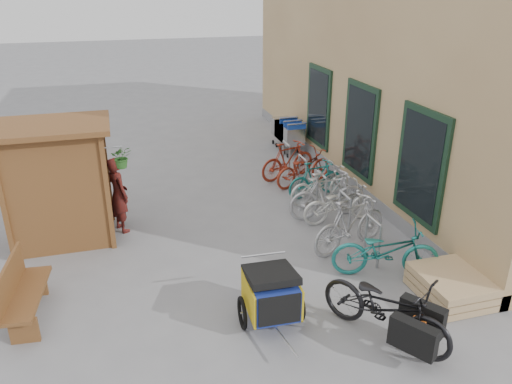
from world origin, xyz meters
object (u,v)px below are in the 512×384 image
object	(u,v)px
child_trailer	(271,292)
bike_6	(304,168)
kiosk	(52,168)
bike_3	(328,195)
bike_0	(386,251)
bike_5	(316,179)
bike_1	(350,224)
cargo_bike	(387,308)
bike_7	(288,160)
bench	(20,291)
pallet_stack	(451,286)
bike_4	(320,184)
shopping_carts	(287,131)
bike_2	(340,203)
person_kiosk	(118,195)

from	to	relation	value
child_trailer	bike_6	xyz separation A→B (m)	(2.50, 5.12, -0.08)
kiosk	bike_3	distance (m)	5.65
kiosk	bike_0	world-z (taller)	kiosk
bike_3	bike_6	distance (m)	1.97
bike_3	bike_5	distance (m)	1.19
kiosk	bike_1	distance (m)	5.81
cargo_bike	bike_7	bearing A→B (deg)	50.82
bench	cargo_bike	bearing A→B (deg)	-15.46
bike_6	bike_7	xyz separation A→B (m)	(-0.24, 0.53, 0.04)
pallet_stack	bike_0	world-z (taller)	bike_0
pallet_stack	bike_5	size ratio (longest dim) A/B	0.81
bench	bike_4	bearing A→B (deg)	30.66
pallet_stack	bike_4	xyz separation A→B (m)	(-0.55, 4.21, 0.23)
bike_6	child_trailer	bearing A→B (deg)	134.08
bike_4	bike_7	size ratio (longest dim) A/B	1.01
bike_0	cargo_bike	bearing A→B (deg)	169.56
bike_1	bike_3	xyz separation A→B (m)	(0.16, 1.44, -0.01)
shopping_carts	cargo_bike	xyz separation A→B (m)	(-1.56, -8.73, -0.09)
child_trailer	bike_7	world-z (taller)	bike_7
bike_3	bike_6	bearing A→B (deg)	-6.81
bike_7	bike_1	bearing A→B (deg)	160.69
bike_1	child_trailer	bearing A→B (deg)	110.84
shopping_carts	bike_6	distance (m)	2.83
bike_2	bike_4	bearing A→B (deg)	-2.73
child_trailer	bike_3	xyz separation A→B (m)	(2.30, 3.17, 0.00)
shopping_carts	bike_0	bearing A→B (deg)	-95.68
person_kiosk	bike_7	world-z (taller)	person_kiosk
bike_7	bike_0	bearing A→B (deg)	163.17
child_trailer	person_kiosk	distance (m)	4.33
bike_1	bike_4	size ratio (longest dim) A/B	1.08
bike_7	person_kiosk	bearing A→B (deg)	95.57
bike_0	bike_5	world-z (taller)	bike_0
cargo_bike	bike_3	size ratio (longest dim) A/B	1.17
kiosk	bike_7	bearing A→B (deg)	19.76
bike_6	bike_0	bearing A→B (deg)	157.82
shopping_carts	bike_7	world-z (taller)	shopping_carts
child_trailer	bike_2	size ratio (longest dim) A/B	0.97
bike_0	bike_1	world-z (taller)	bike_1
bike_4	bike_5	distance (m)	0.32
shopping_carts	person_kiosk	distance (m)	6.56
bike_3	bike_5	size ratio (longest dim) A/B	1.20
kiosk	bike_7	distance (m)	5.94
person_kiosk	bike_4	bearing A→B (deg)	-111.99
child_trailer	bike_3	distance (m)	3.91
bike_4	bike_5	xyz separation A→B (m)	(0.01, 0.32, 0.01)
shopping_carts	person_kiosk	xyz separation A→B (m)	(-5.12, -4.10, 0.19)
child_trailer	pallet_stack	bearing A→B (deg)	-1.31
person_kiosk	bike_0	distance (m)	5.38
shopping_carts	bike_0	distance (m)	7.23
bike_0	child_trailer	bearing A→B (deg)	125.34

